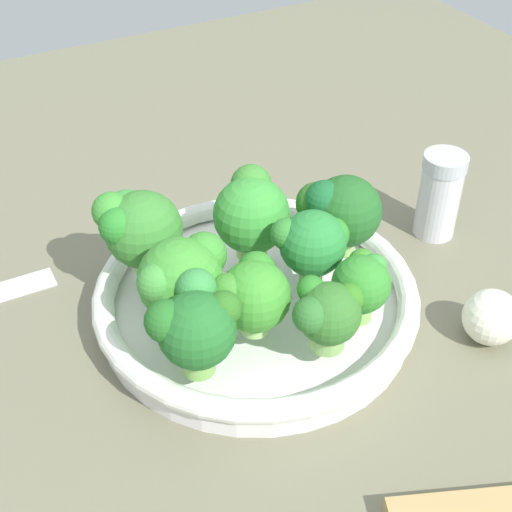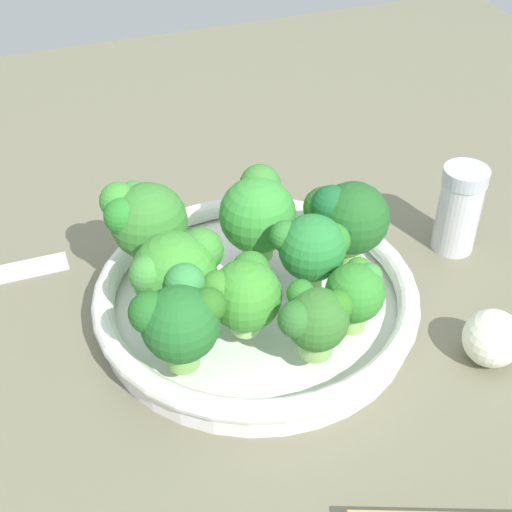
# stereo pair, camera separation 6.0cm
# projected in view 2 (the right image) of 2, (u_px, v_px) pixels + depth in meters

# --- Properties ---
(ground_plane) EXTENTS (1.30, 1.30, 0.03)m
(ground_plane) POSITION_uv_depth(u_px,v_px,m) (243.00, 338.00, 0.63)
(ground_plane) COLOR #6D6B53
(bowl) EXTENTS (0.28, 0.28, 0.03)m
(bowl) POSITION_uv_depth(u_px,v_px,m) (256.00, 299.00, 0.63)
(bowl) COLOR white
(bowl) RESTS_ON ground_plane
(broccoli_floret_0) EXTENTS (0.05, 0.06, 0.06)m
(broccoli_floret_0) POSITION_uv_depth(u_px,v_px,m) (315.00, 319.00, 0.54)
(broccoli_floret_0) COLOR #8DBD64
(broccoli_floret_0) RESTS_ON bowl
(broccoli_floret_1) EXTENTS (0.05, 0.05, 0.06)m
(broccoli_floret_1) POSITION_uv_depth(u_px,v_px,m) (356.00, 292.00, 0.56)
(broccoli_floret_1) COLOR #9CD768
(broccoli_floret_1) RESTS_ON bowl
(broccoli_floret_2) EXTENTS (0.07, 0.07, 0.07)m
(broccoli_floret_2) POSITION_uv_depth(u_px,v_px,m) (346.00, 216.00, 0.62)
(broccoli_floret_2) COLOR #85BA5B
(broccoli_floret_2) RESTS_ON bowl
(broccoli_floret_3) EXTENTS (0.06, 0.06, 0.06)m
(broccoli_floret_3) POSITION_uv_depth(u_px,v_px,m) (240.00, 293.00, 0.55)
(broccoli_floret_3) COLOR #98CC70
(broccoli_floret_3) RESTS_ON bowl
(broccoli_floret_4) EXTENTS (0.07, 0.07, 0.08)m
(broccoli_floret_4) POSITION_uv_depth(u_px,v_px,m) (143.00, 218.00, 0.61)
(broccoli_floret_4) COLOR #9DD86D
(broccoli_floret_4) RESTS_ON bowl
(broccoli_floret_5) EXTENTS (0.06, 0.07, 0.07)m
(broccoli_floret_5) POSITION_uv_depth(u_px,v_px,m) (179.00, 323.00, 0.52)
(broccoli_floret_5) COLOR #7CB353
(broccoli_floret_5) RESTS_ON bowl
(broccoli_floret_6) EXTENTS (0.07, 0.08, 0.07)m
(broccoli_floret_6) POSITION_uv_depth(u_px,v_px,m) (178.00, 275.00, 0.56)
(broccoli_floret_6) COLOR #7EBE51
(broccoli_floret_6) RESTS_ON bowl
(broccoli_floret_7) EXTENTS (0.05, 0.06, 0.07)m
(broccoli_floret_7) POSITION_uv_depth(u_px,v_px,m) (313.00, 247.00, 0.58)
(broccoli_floret_7) COLOR #87BE5F
(broccoli_floret_7) RESTS_ON bowl
(broccoli_floret_8) EXTENTS (0.07, 0.07, 0.08)m
(broccoli_floret_8) POSITION_uv_depth(u_px,v_px,m) (257.00, 211.00, 0.62)
(broccoli_floret_8) COLOR #94C961
(broccoli_floret_8) RESTS_ON bowl
(garlic_bulb) EXTENTS (0.05, 0.05, 0.05)m
(garlic_bulb) POSITION_uv_depth(u_px,v_px,m) (492.00, 338.00, 0.58)
(garlic_bulb) COLOR white
(garlic_bulb) RESTS_ON ground_plane
(pepper_shaker) EXTENTS (0.04, 0.04, 0.09)m
(pepper_shaker) POSITION_uv_depth(u_px,v_px,m) (459.00, 209.00, 0.68)
(pepper_shaker) COLOR silver
(pepper_shaker) RESTS_ON ground_plane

